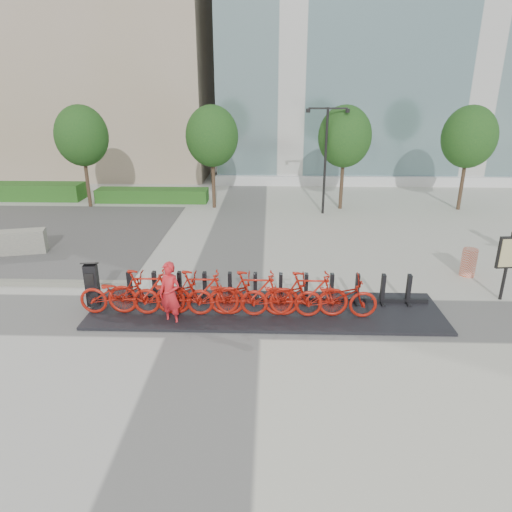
{
  "coord_description": "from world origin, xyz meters",
  "views": [
    {
      "loc": [
        1.39,
        -10.99,
        5.8
      ],
      "look_at": [
        1.0,
        1.5,
        1.2
      ],
      "focal_mm": 32.0,
      "sensor_mm": 36.0,
      "label": 1
    }
  ],
  "objects_px": {
    "jersey_barrier": "(14,242)",
    "map_sign": "(509,255)",
    "bike_0": "(120,294)",
    "construction_barrel": "(469,262)",
    "kiosk": "(92,284)",
    "worker_red": "(170,294)"
  },
  "relations": [
    {
      "from": "bike_0",
      "to": "construction_barrel",
      "type": "height_order",
      "value": "bike_0"
    },
    {
      "from": "jersey_barrier",
      "to": "map_sign",
      "type": "relative_size",
      "value": 1.09
    },
    {
      "from": "jersey_barrier",
      "to": "bike_0",
      "type": "bearing_deg",
      "value": -55.56
    },
    {
      "from": "bike_0",
      "to": "kiosk",
      "type": "height_order",
      "value": "kiosk"
    },
    {
      "from": "worker_red",
      "to": "construction_barrel",
      "type": "xyz_separation_m",
      "value": [
        9.05,
        3.58,
        -0.4
      ]
    },
    {
      "from": "kiosk",
      "to": "construction_barrel",
      "type": "height_order",
      "value": "kiosk"
    },
    {
      "from": "jersey_barrier",
      "to": "map_sign",
      "type": "height_order",
      "value": "map_sign"
    },
    {
      "from": "worker_red",
      "to": "construction_barrel",
      "type": "distance_m",
      "value": 9.75
    },
    {
      "from": "construction_barrel",
      "to": "map_sign",
      "type": "relative_size",
      "value": 0.45
    },
    {
      "from": "worker_red",
      "to": "construction_barrel",
      "type": "height_order",
      "value": "worker_red"
    },
    {
      "from": "map_sign",
      "to": "worker_red",
      "type": "bearing_deg",
      "value": -175.89
    },
    {
      "from": "kiosk",
      "to": "worker_red",
      "type": "relative_size",
      "value": 0.77
    },
    {
      "from": "kiosk",
      "to": "jersey_barrier",
      "type": "bearing_deg",
      "value": 131.34
    },
    {
      "from": "kiosk",
      "to": "jersey_barrier",
      "type": "distance_m",
      "value": 6.31
    },
    {
      "from": "construction_barrel",
      "to": "bike_0",
      "type": "bearing_deg",
      "value": -163.2
    },
    {
      "from": "bike_0",
      "to": "map_sign",
      "type": "xyz_separation_m",
      "value": [
        10.76,
        1.37,
        0.72
      ]
    },
    {
      "from": "kiosk",
      "to": "worker_red",
      "type": "distance_m",
      "value": 2.54
    },
    {
      "from": "bike_0",
      "to": "map_sign",
      "type": "height_order",
      "value": "map_sign"
    },
    {
      "from": "kiosk",
      "to": "bike_0",
      "type": "bearing_deg",
      "value": -33.57
    },
    {
      "from": "worker_red",
      "to": "jersey_barrier",
      "type": "relative_size",
      "value": 0.76
    },
    {
      "from": "kiosk",
      "to": "map_sign",
      "type": "xyz_separation_m",
      "value": [
        11.68,
        0.88,
        0.65
      ]
    },
    {
      "from": "bike_0",
      "to": "map_sign",
      "type": "bearing_deg",
      "value": -82.76
    }
  ]
}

